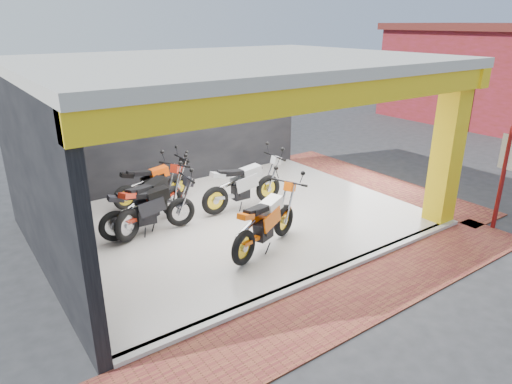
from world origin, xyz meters
The scene contains 17 objects.
ground centered at (0.00, 0.00, 0.00)m, with size 80.00×80.00×0.00m, color #2D2D30.
showroom_floor centered at (0.00, 2.00, 0.05)m, with size 8.00×6.00×0.10m, color white.
showroom_ceiling centered at (0.00, 2.00, 3.60)m, with size 8.40×6.40×0.20m, color beige.
back_wall centered at (0.00, 5.10, 1.75)m, with size 8.20×0.20×3.50m, color black.
left_wall centered at (-4.10, 2.00, 1.75)m, with size 0.20×6.20×3.50m, color black.
corner_column centered at (3.75, -0.75, 1.75)m, with size 0.50×0.50×3.50m, color yellow.
header_beam_front centered at (0.00, -1.00, 3.30)m, with size 8.40×0.30×0.40m, color yellow.
header_beam_right centered at (4.00, 2.00, 3.30)m, with size 0.30×6.40×0.40m, color yellow.
floor_kerb centered at (0.00, -1.02, 0.05)m, with size 8.00×0.20×0.10m, color white.
paver_front centered at (0.00, -1.80, 0.01)m, with size 9.00×1.40×0.03m, color #964A31.
paver_right centered at (4.80, 2.00, 0.01)m, with size 1.40×7.00×0.03m, color #964A31.
signpost centered at (4.49, -1.68, 1.29)m, with size 0.09×0.33×2.35m.
moto_hero centered at (0.28, 0.61, 0.80)m, with size 2.28×0.84×1.39m, color #F95F0A, non-canonical shape.
moto_row_a centered at (1.17, 2.34, 0.81)m, with size 2.31×0.85×1.41m, color #B5B8BE, non-canonical shape.
moto_row_b centered at (-1.27, 2.29, 0.78)m, with size 2.22×0.82×1.35m, color black, non-canonical shape.
moto_row_c centered at (-0.57, 3.87, 0.74)m, with size 2.08×0.77×1.27m, color black, non-canonical shape.
moto_row_d centered at (-1.15, 2.98, 0.82)m, with size 2.36×0.87×1.44m, color #AD2412, non-canonical shape.
Camera 1 is at (-5.28, -6.17, 4.39)m, focal length 32.00 mm.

